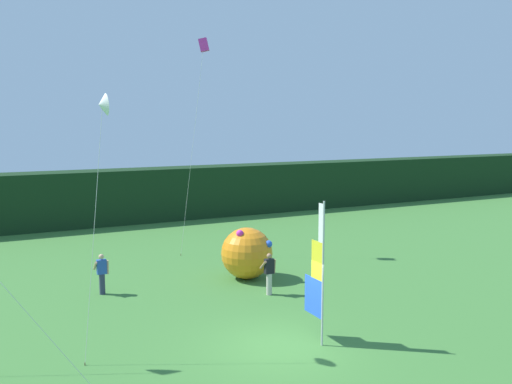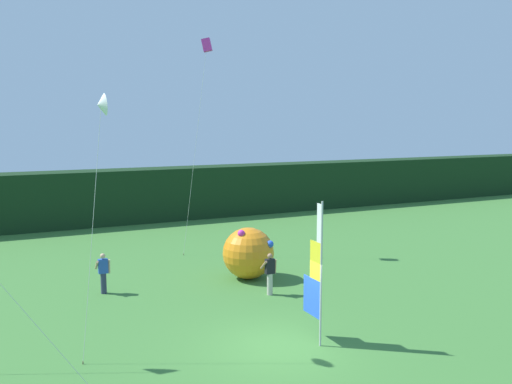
% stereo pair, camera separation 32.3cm
% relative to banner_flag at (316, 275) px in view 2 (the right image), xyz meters
% --- Properties ---
extents(ground_plane, '(120.00, 120.00, 0.00)m').
position_rel_banner_flag_xyz_m(ground_plane, '(-1.17, 0.24, -2.10)').
color(ground_plane, '#3D7533').
extents(distant_treeline, '(80.00, 2.40, 3.51)m').
position_rel_banner_flag_xyz_m(distant_treeline, '(-1.17, 22.51, -0.35)').
color(distant_treeline, black).
rests_on(distant_treeline, ground).
extents(banner_flag, '(0.06, 1.03, 4.39)m').
position_rel_banner_flag_xyz_m(banner_flag, '(0.00, 0.00, 0.00)').
color(banner_flag, '#B7B7BC').
rests_on(banner_flag, ground).
extents(person_near_banner, '(0.55, 0.48, 1.59)m').
position_rel_banner_flag_xyz_m(person_near_banner, '(-4.95, 7.66, -1.25)').
color(person_near_banner, '#2D334C').
rests_on(person_near_banner, ground).
extents(person_mid_field, '(0.55, 0.48, 1.64)m').
position_rel_banner_flag_xyz_m(person_mid_field, '(0.84, 4.73, -1.23)').
color(person_mid_field, '#B7B2A3').
rests_on(person_mid_field, ground).
extents(inflatable_balloon, '(2.20, 2.20, 2.20)m').
position_rel_banner_flag_xyz_m(inflatable_balloon, '(1.02, 7.13, -1.00)').
color(inflatable_balloon, orange).
rests_on(inflatable_balloon, ground).
extents(kite_white_delta_1, '(1.05, 1.20, 7.48)m').
position_rel_banner_flag_xyz_m(kite_white_delta_1, '(-5.74, 2.31, 5.01)').
color(kite_white_delta_1, brown).
rests_on(kite_white_delta_1, ground).
extents(kite_magenta_box_2, '(1.76, 0.60, 10.72)m').
position_rel_banner_flag_xyz_m(kite_magenta_box_2, '(1.18, 12.38, 8.19)').
color(kite_magenta_box_2, brown).
rests_on(kite_magenta_box_2, ground).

